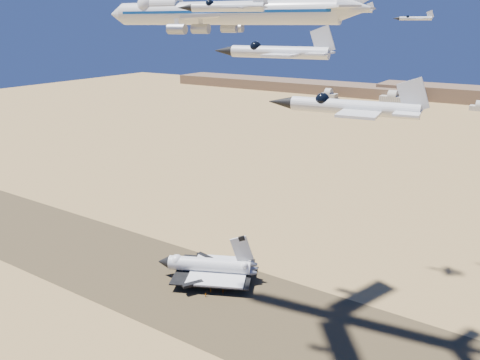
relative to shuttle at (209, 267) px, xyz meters
The scene contains 13 objects.
ground 11.29m from the shuttle, 94.28° to the right, with size 1200.00×1200.00×0.00m, color #A58549.
runway 11.28m from the shuttle, 94.28° to the right, with size 600.00×50.00×0.06m, color #4C3C26.
hangars 472.85m from the shuttle, 97.87° to the left, with size 200.50×29.50×30.00m.
shuttle is the anchor object (origin of this frame).
carrier_747 93.36m from the shuttle, 43.81° to the right, with size 79.79×61.01×19.80m.
crew_a 10.73m from the shuttle, 50.89° to the right, with size 0.64×0.42×1.77m, color #C8610B.
crew_b 13.61m from the shuttle, 59.07° to the right, with size 0.78×0.45×1.60m, color #C8610B.
crew_c 13.10m from the shuttle, 29.68° to the right, with size 0.99×0.51×1.69m, color #C8610B.
chase_jet_a 117.59m from the shuttle, 50.10° to the right, with size 15.79×9.23×4.03m.
chase_jet_b 133.54m from the shuttle, 48.29° to the right, with size 15.33×8.48×3.83m.
chase_jet_c 139.57m from the shuttle, 45.72° to the right, with size 16.34×9.01×4.08m.
chase_jet_d 106.81m from the shuttle, 46.06° to the left, with size 14.15×7.93×3.55m.
chase_jet_e 117.79m from the shuttle, 44.96° to the left, with size 13.48×7.78×3.42m.
Camera 1 is at (96.68, -117.71, 93.22)m, focal length 35.00 mm.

